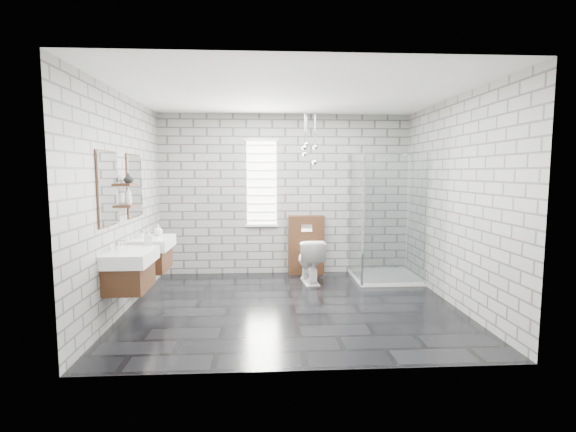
{
  "coord_description": "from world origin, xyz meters",
  "views": [
    {
      "loc": [
        -0.36,
        -5.27,
        1.73
      ],
      "look_at": [
        -0.04,
        0.35,
        1.14
      ],
      "focal_mm": 26.0,
      "sensor_mm": 36.0,
      "label": 1
    }
  ],
  "objects": [
    {
      "name": "pendant_cluster",
      "position": [
        0.36,
        1.37,
        2.08
      ],
      "size": [
        0.27,
        0.21,
        0.86
      ],
      "color": "silver",
      "rests_on": "ceiling"
    },
    {
      "name": "shelf_lower",
      "position": [
        -2.03,
        -0.05,
        1.32
      ],
      "size": [
        0.14,
        0.3,
        0.03
      ],
      "primitive_type": "cube",
      "color": "#4B2A17",
      "rests_on": "wall_left"
    },
    {
      "name": "soap_bottle_c",
      "position": [
        -2.02,
        -0.09,
        1.45
      ],
      "size": [
        0.1,
        0.1,
        0.23
      ],
      "primitive_type": "imported",
      "rotation": [
        0.0,
        0.0,
        -0.2
      ],
      "color": "#B2B2B2",
      "rests_on": "shelf_lower"
    },
    {
      "name": "wall_back",
      "position": [
        0.0,
        1.81,
        1.35
      ],
      "size": [
        4.2,
        0.02,
        2.7
      ],
      "primitive_type": "cube",
      "color": "gray",
      "rests_on": "floor"
    },
    {
      "name": "shelf_upper",
      "position": [
        -2.03,
        -0.05,
        1.58
      ],
      "size": [
        0.14,
        0.3,
        0.03
      ],
      "primitive_type": "cube",
      "color": "#4B2A17",
      "rests_on": "wall_left"
    },
    {
      "name": "vase",
      "position": [
        -2.02,
        -0.04,
        1.66
      ],
      "size": [
        0.12,
        0.12,
        0.12
      ],
      "primitive_type": "imported",
      "rotation": [
        0.0,
        0.0,
        -0.05
      ],
      "color": "#B2B2B2",
      "rests_on": "shelf_upper"
    },
    {
      "name": "shower_enclosure",
      "position": [
        1.5,
        1.18,
        0.5
      ],
      "size": [
        1.0,
        1.0,
        2.03
      ],
      "color": "white",
      "rests_on": "floor"
    },
    {
      "name": "vanity_right",
      "position": [
        -1.91,
        0.4,
        0.76
      ],
      "size": [
        0.47,
        0.7,
        1.57
      ],
      "color": "#4B2A17",
      "rests_on": "wall_left"
    },
    {
      "name": "soap_bottle_a",
      "position": [
        -1.76,
        -0.21,
        0.95
      ],
      "size": [
        0.1,
        0.11,
        0.19
      ],
      "primitive_type": "imported",
      "rotation": [
        0.0,
        0.0,
        0.22
      ],
      "color": "#B2B2B2",
      "rests_on": "vanity_left"
    },
    {
      "name": "wall_right",
      "position": [
        2.11,
        0.0,
        1.35
      ],
      "size": [
        0.02,
        3.6,
        2.7
      ],
      "primitive_type": "cube",
      "color": "gray",
      "rests_on": "floor"
    },
    {
      "name": "vanity_left",
      "position": [
        -1.91,
        -0.55,
        0.76
      ],
      "size": [
        0.47,
        0.7,
        1.57
      ],
      "color": "#4B2A17",
      "rests_on": "wall_left"
    },
    {
      "name": "ceiling",
      "position": [
        0.0,
        0.0,
        2.71
      ],
      "size": [
        4.2,
        3.6,
        0.02
      ],
      "primitive_type": "cube",
      "color": "white",
      "rests_on": "wall_back"
    },
    {
      "name": "floor",
      "position": [
        0.0,
        0.0,
        -0.01
      ],
      "size": [
        4.2,
        3.6,
        0.02
      ],
      "primitive_type": "cube",
      "color": "black",
      "rests_on": "ground"
    },
    {
      "name": "soap_bottle_b",
      "position": [
        -1.85,
        0.6,
        0.93
      ],
      "size": [
        0.14,
        0.14,
        0.15
      ],
      "primitive_type": "imported",
      "rotation": [
        0.0,
        0.0,
        -0.18
      ],
      "color": "#B2B2B2",
      "rests_on": "vanity_right"
    },
    {
      "name": "toilet",
      "position": [
        0.35,
        1.15,
        0.35
      ],
      "size": [
        0.45,
        0.71,
        0.69
      ],
      "primitive_type": "imported",
      "rotation": [
        0.0,
        0.0,
        3.24
      ],
      "color": "white",
      "rests_on": "floor"
    },
    {
      "name": "window",
      "position": [
        -0.4,
        1.78,
        1.55
      ],
      "size": [
        0.56,
        0.05,
        1.48
      ],
      "color": "white",
      "rests_on": "wall_back"
    },
    {
      "name": "wall_front",
      "position": [
        0.0,
        -1.81,
        1.35
      ],
      "size": [
        4.2,
        0.02,
        2.7
      ],
      "primitive_type": "cube",
      "color": "gray",
      "rests_on": "floor"
    },
    {
      "name": "cistern_panel",
      "position": [
        0.35,
        1.7,
        0.5
      ],
      "size": [
        0.6,
        0.2,
        1.0
      ],
      "primitive_type": "cube",
      "color": "#4B2A17",
      "rests_on": "floor"
    },
    {
      "name": "flush_plate",
      "position": [
        0.35,
        1.6,
        0.8
      ],
      "size": [
        0.18,
        0.01,
        0.12
      ],
      "primitive_type": "cube",
      "color": "silver",
      "rests_on": "cistern_panel"
    },
    {
      "name": "wall_left",
      "position": [
        -2.11,
        0.0,
        1.35
      ],
      "size": [
        0.02,
        3.6,
        2.7
      ],
      "primitive_type": "cube",
      "color": "gray",
      "rests_on": "floor"
    }
  ]
}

